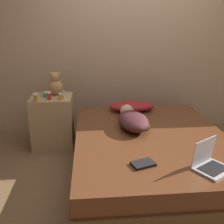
# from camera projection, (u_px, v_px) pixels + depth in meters

# --- Properties ---
(ground_plane) EXTENTS (12.00, 12.00, 0.00)m
(ground_plane) POSITION_uv_depth(u_px,v_px,m) (149.00, 170.00, 2.94)
(ground_plane) COLOR brown
(wall_back) EXTENTS (8.00, 0.06, 2.60)m
(wall_back) POSITION_uv_depth(u_px,v_px,m) (133.00, 42.00, 3.76)
(wall_back) COLOR tan
(wall_back) RESTS_ON ground_plane
(bed) EXTENTS (1.64, 2.08, 0.43)m
(bed) POSITION_uv_depth(u_px,v_px,m) (150.00, 153.00, 2.87)
(bed) COLOR brown
(bed) RESTS_ON ground_plane
(nightstand) EXTENTS (0.52, 0.48, 0.67)m
(nightstand) POSITION_uv_depth(u_px,v_px,m) (53.00, 121.00, 3.46)
(nightstand) COLOR tan
(nightstand) RESTS_ON ground_plane
(pillow) EXTENTS (0.61, 0.33, 0.13)m
(pillow) POSITION_uv_depth(u_px,v_px,m) (132.00, 106.00, 3.54)
(pillow) COLOR maroon
(pillow) RESTS_ON bed
(person_lying) EXTENTS (0.37, 0.73, 0.17)m
(person_lying) POSITION_uv_depth(u_px,v_px,m) (133.00, 120.00, 3.00)
(person_lying) COLOR #4C2328
(person_lying) RESTS_ON bed
(laptop) EXTENTS (0.36, 0.34, 0.24)m
(laptop) POSITION_uv_depth(u_px,v_px,m) (210.00, 162.00, 2.14)
(laptop) COLOR silver
(laptop) RESTS_ON bed
(teddy_bear) EXTENTS (0.20, 0.20, 0.31)m
(teddy_bear) POSITION_uv_depth(u_px,v_px,m) (55.00, 85.00, 3.40)
(teddy_bear) COLOR tan
(teddy_bear) RESTS_ON nightstand
(bottle_red) EXTENTS (0.05, 0.05, 0.10)m
(bottle_red) POSITION_uv_depth(u_px,v_px,m) (49.00, 96.00, 3.21)
(bottle_red) COLOR #B72D2D
(bottle_red) RESTS_ON nightstand
(bottle_white) EXTENTS (0.03, 0.03, 0.10)m
(bottle_white) POSITION_uv_depth(u_px,v_px,m) (64.00, 95.00, 3.25)
(bottle_white) COLOR white
(bottle_white) RESTS_ON nightstand
(bottle_green) EXTENTS (0.05, 0.05, 0.07)m
(bottle_green) POSITION_uv_depth(u_px,v_px,m) (46.00, 95.00, 3.32)
(bottle_green) COLOR #3D8E4C
(bottle_green) RESTS_ON nightstand
(bottle_orange) EXTENTS (0.05, 0.05, 0.08)m
(bottle_orange) POSITION_uv_depth(u_px,v_px,m) (61.00, 97.00, 3.20)
(bottle_orange) COLOR orange
(bottle_orange) RESTS_ON nightstand
(bottle_amber) EXTENTS (0.05, 0.05, 0.10)m
(bottle_amber) POSITION_uv_depth(u_px,v_px,m) (36.00, 98.00, 3.13)
(bottle_amber) COLOR gold
(bottle_amber) RESTS_ON nightstand
(bottle_clear) EXTENTS (0.04, 0.04, 0.08)m
(bottle_clear) POSITION_uv_depth(u_px,v_px,m) (35.00, 97.00, 3.18)
(bottle_clear) COLOR silver
(bottle_clear) RESTS_ON nightstand
(book) EXTENTS (0.22, 0.18, 0.02)m
(book) POSITION_uv_depth(u_px,v_px,m) (143.00, 164.00, 2.20)
(book) COLOR black
(book) RESTS_ON bed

